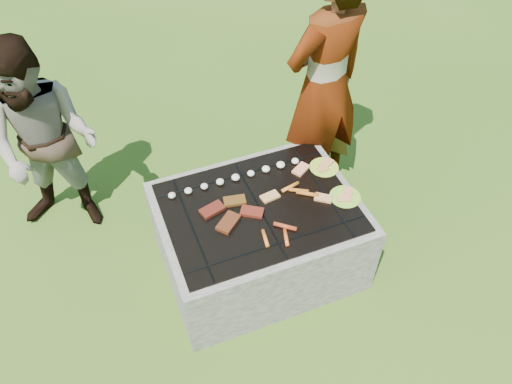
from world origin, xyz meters
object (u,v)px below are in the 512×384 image
at_px(plate_near, 345,197).
at_px(cook, 324,87).
at_px(plate_far, 324,167).
at_px(bystander, 46,145).
at_px(fire_pit, 259,238).

distance_m(plate_near, cook, 0.83).
height_order(plate_far, cook, cook).
height_order(plate_far, bystander, bystander).
bearing_deg(plate_far, cook, 67.07).
xyz_separation_m(plate_far, cook, (0.18, 0.43, 0.35)).
height_order(plate_near, cook, cook).
bearing_deg(plate_near, plate_far, 89.66).
relative_size(plate_near, bystander, 0.15).
bearing_deg(plate_near, fire_pit, 167.05).
distance_m(fire_pit, plate_far, 0.68).
distance_m(fire_pit, cook, 1.17).
relative_size(plate_far, bystander, 0.17).
xyz_separation_m(plate_far, plate_near, (-0.00, -0.30, -0.00)).
height_order(fire_pit, bystander, bystander).
bearing_deg(bystander, cook, 15.54).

